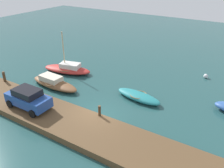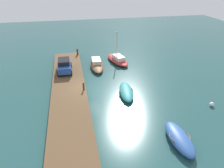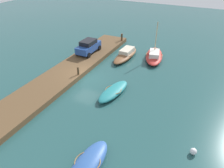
{
  "view_description": "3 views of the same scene",
  "coord_description": "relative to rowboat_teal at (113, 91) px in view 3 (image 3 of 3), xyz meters",
  "views": [
    {
      "loc": [
        9.43,
        -12.95,
        10.9
      ],
      "look_at": [
        -1.33,
        4.25,
        0.71
      ],
      "focal_mm": 38.29,
      "sensor_mm": 36.0,
      "label": 1
    },
    {
      "loc": [
        20.83,
        -1.5,
        11.95
      ],
      "look_at": [
        0.83,
        2.63,
        1.05
      ],
      "focal_mm": 33.34,
      "sensor_mm": 36.0,
      "label": 2
    },
    {
      "loc": [
        16.79,
        11.34,
        11.5
      ],
      "look_at": [
        1.43,
        3.89,
        0.99
      ],
      "focal_mm": 34.27,
      "sensor_mm": 36.0,
      "label": 3
    }
  ],
  "objects": [
    {
      "name": "marker_buoy",
      "position": [
        4.09,
        7.87,
        -0.09
      ],
      "size": [
        0.46,
        0.46,
        0.46
      ],
      "primitive_type": "sphere",
      "color": "silver",
      "rests_on": "ground_plane"
    },
    {
      "name": "dock_platform",
      "position": [
        -1.56,
        -6.26,
        -0.07
      ],
      "size": [
        24.31,
        3.8,
        0.51
      ],
      "primitive_type": "cube",
      "color": "brown",
      "rests_on": "ground_plane"
    },
    {
      "name": "rowboat_blue",
      "position": [
        8.15,
        2.14,
        0.09
      ],
      "size": [
        4.2,
        1.66,
        0.81
      ],
      "rotation": [
        0.0,
        0.0,
        -0.02
      ],
      "color": "#2D569E",
      "rests_on": "ground_plane"
    },
    {
      "name": "sailboat_red",
      "position": [
        -9.42,
        1.2,
        0.13
      ],
      "size": [
        5.84,
        3.24,
        4.61
      ],
      "rotation": [
        0.0,
        0.0,
        0.23
      ],
      "color": "#B72D28",
      "rests_on": "ground_plane"
    },
    {
      "name": "motorboat_brown",
      "position": [
        -8.21,
        -2.18,
        0.1
      ],
      "size": [
        5.71,
        1.95,
        1.09
      ],
      "rotation": [
        0.0,
        0.0,
        -0.04
      ],
      "color": "brown",
      "rests_on": "ground_plane"
    },
    {
      "name": "ground_plane",
      "position": [
        -1.56,
        -4.1,
        -0.32
      ],
      "size": [
        84.0,
        84.0,
        0.0
      ],
      "primitive_type": "plane",
      "color": "#234C4C"
    },
    {
      "name": "parked_car",
      "position": [
        -6.53,
        -6.64,
        1.05
      ],
      "size": [
        3.82,
        1.88,
        1.66
      ],
      "rotation": [
        0.0,
        0.0,
        -0.0
      ],
      "color": "#234793",
      "rests_on": "dock_platform"
    },
    {
      "name": "mooring_post_mid_west",
      "position": [
        -1.03,
        -4.61,
        0.63
      ],
      "size": [
        0.21,
        0.21,
        0.88
      ],
      "primitive_type": "cylinder",
      "color": "#47331E",
      "rests_on": "dock_platform"
    },
    {
      "name": "mooring_post_west",
      "position": [
        -12.46,
        -4.61,
        0.69
      ],
      "size": [
        0.26,
        0.26,
        1.0
      ],
      "primitive_type": "cylinder",
      "color": "#47331E",
      "rests_on": "dock_platform"
    },
    {
      "name": "rowboat_teal",
      "position": [
        0.0,
        0.0,
        0.0
      ],
      "size": [
        4.55,
        2.05,
        0.63
      ],
      "rotation": [
        0.0,
        0.0,
        -0.13
      ],
      "color": "teal",
      "rests_on": "ground_plane"
    }
  ]
}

